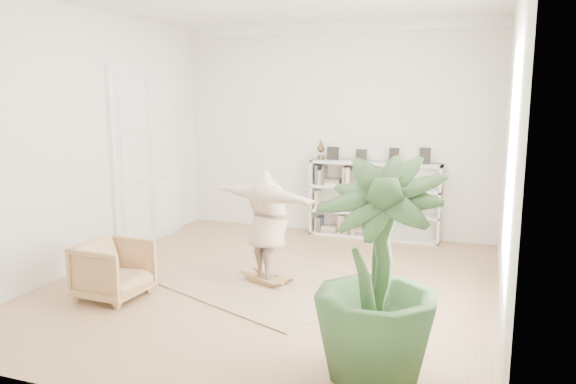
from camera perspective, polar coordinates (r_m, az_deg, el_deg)
The scene contains 9 objects.
floor at distance 7.34m, azimuth -1.65°, elevation -9.42°, with size 6.00×6.00×0.00m, color #98794E.
room_shell at distance 9.77m, azimuth 4.89°, elevation 16.30°, with size 6.00×6.00×6.00m.
doors at distance 9.41m, azimuth -14.18°, elevation 3.39°, with size 0.09×1.78×2.92m.
bookshelf at distance 9.59m, azimuth 8.73°, elevation -0.91°, with size 2.20×0.35×1.64m.
armchair at distance 7.12m, azimuth -17.31°, elevation -7.57°, with size 0.74×0.76×0.70m, color tan.
rug at distance 7.40m, azimuth -2.05°, elevation -9.19°, with size 2.50×2.00×0.02m, color tan.
rocker_board at distance 7.38m, azimuth -2.06°, elevation -8.76°, with size 0.59×0.47×0.11m.
person at distance 7.17m, azimuth -2.09°, elevation -3.01°, with size 1.72×0.47×1.40m, color tan.
houseplant at distance 4.83m, azimuth 9.01°, elevation -8.04°, with size 1.08×1.08×1.93m, color #2C4D26.
Camera 1 is at (2.57, -6.42, 2.46)m, focal length 35.00 mm.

